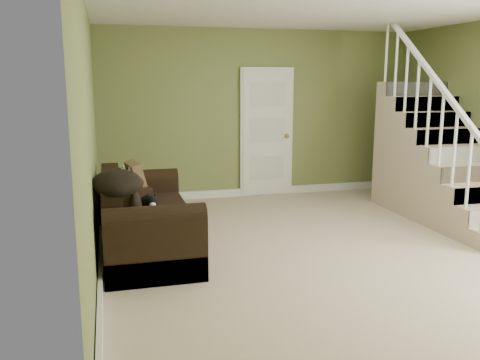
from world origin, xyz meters
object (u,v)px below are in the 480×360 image
side_table (126,211)px  sofa (143,221)px  cat (150,204)px  banana (153,213)px

side_table → sofa: bearing=-74.1°
sofa → cat: size_ratio=4.08×
sofa → side_table: size_ratio=2.57×
cat → sofa: bearing=107.0°
banana → cat: bearing=104.5°
cat → banana: 0.13m
sofa → side_table: sofa is taller
side_table → banana: (0.25, -0.86, 0.17)m
cat → banana: bearing=-80.4°
sofa → side_table: bearing=105.9°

